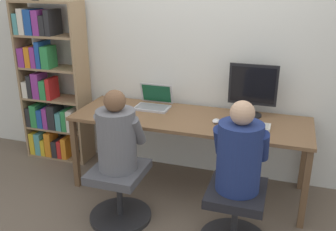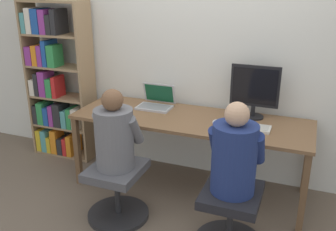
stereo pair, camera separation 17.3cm
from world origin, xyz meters
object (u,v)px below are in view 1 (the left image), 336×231
(keyboard, at_px, (247,125))
(office_chair_right, at_px, (119,191))
(person_at_monitor, at_px, (240,153))
(bookshelf, at_px, (49,88))
(desktop_monitor, at_px, (253,90))
(office_chair_left, at_px, (235,213))
(person_at_laptop, at_px, (117,136))
(laptop, at_px, (154,103))

(keyboard, distance_m, office_chair_right, 1.22)
(person_at_monitor, relative_size, bookshelf, 0.39)
(person_at_monitor, bearing_deg, desktop_monitor, 91.45)
(office_chair_left, relative_size, person_at_monitor, 0.77)
(office_chair_left, xyz_separation_m, person_at_laptop, (-0.96, 0.02, 0.49))
(person_at_monitor, bearing_deg, office_chair_left, -90.00)
(office_chair_right, xyz_separation_m, person_at_laptop, (0.00, 0.01, 0.49))
(desktop_monitor, relative_size, laptop, 1.45)
(person_at_laptop, height_order, bookshelf, bookshelf)
(keyboard, height_order, person_at_laptop, person_at_laptop)
(office_chair_left, height_order, bookshelf, bookshelf)
(office_chair_left, bearing_deg, keyboard, 91.78)
(keyboard, xyz_separation_m, office_chair_right, (-0.94, -0.60, -0.48))
(office_chair_right, xyz_separation_m, bookshelf, (-1.21, 0.85, 0.54))
(keyboard, xyz_separation_m, office_chair_left, (0.02, -0.62, -0.48))
(office_chair_left, distance_m, person_at_laptop, 1.08)
(laptop, relative_size, office_chair_left, 0.63)
(desktop_monitor, distance_m, person_at_monitor, 0.92)
(desktop_monitor, relative_size, office_chair_right, 0.92)
(person_at_monitor, xyz_separation_m, person_at_laptop, (-0.96, 0.02, -0.01))
(laptop, relative_size, person_at_monitor, 0.49)
(office_chair_left, relative_size, bookshelf, 0.30)
(office_chair_left, height_order, office_chair_right, same)
(keyboard, relative_size, office_chair_left, 0.74)
(desktop_monitor, relative_size, person_at_monitor, 0.71)
(office_chair_right, bearing_deg, office_chair_left, -1.08)
(desktop_monitor, distance_m, bookshelf, 2.16)
(desktop_monitor, height_order, laptop, desktop_monitor)
(person_at_laptop, bearing_deg, office_chair_left, -1.39)
(keyboard, relative_size, bookshelf, 0.22)
(person_at_laptop, bearing_deg, keyboard, 32.45)
(keyboard, bearing_deg, desktop_monitor, 90.71)
(desktop_monitor, height_order, office_chair_right, desktop_monitor)
(desktop_monitor, bearing_deg, office_chair_left, -88.55)
(person_at_laptop, bearing_deg, laptop, 89.51)
(desktop_monitor, xyz_separation_m, office_chair_right, (-0.94, -0.88, -0.71))
(person_at_laptop, bearing_deg, desktop_monitor, 43.10)
(office_chair_left, xyz_separation_m, person_at_monitor, (-0.00, 0.01, 0.50))
(keyboard, distance_m, office_chair_left, 0.78)
(laptop, xyz_separation_m, office_chair_left, (0.95, -0.84, -0.51))
(office_chair_right, height_order, person_at_monitor, person_at_monitor)
(office_chair_left, distance_m, office_chair_right, 0.96)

